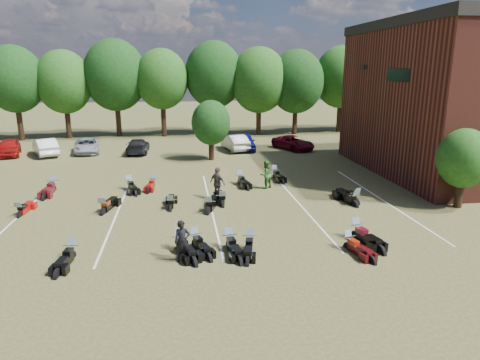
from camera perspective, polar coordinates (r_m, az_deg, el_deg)
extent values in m
plane|color=brown|center=(21.42, 4.75, -5.69)|extent=(160.00, 160.00, 0.00)
imported|color=maroon|center=(42.48, -28.46, 3.84)|extent=(2.77, 4.60, 1.46)
imported|color=silver|center=(41.27, -24.53, 4.05)|extent=(3.33, 4.80, 1.50)
imported|color=#9DA0A5|center=(41.08, -19.76, 4.31)|extent=(2.89, 4.88, 1.27)
imported|color=black|center=(39.65, -13.45, 4.44)|extent=(1.87, 4.47, 1.29)
imported|color=#0D0E5F|center=(40.11, 0.64, 5.12)|extent=(2.07, 4.55, 1.51)
imported|color=#B1B1AC|center=(39.93, -0.68, 5.05)|extent=(2.34, 4.70, 1.48)
imported|color=#520414|center=(40.68, 7.11, 4.97)|extent=(3.82, 5.03, 1.27)
imported|color=#343337|center=(43.62, 18.57, 5.04)|extent=(3.47, 5.11, 1.38)
imported|color=black|center=(17.12, -7.71, -8.11)|extent=(0.66, 0.46, 1.70)
imported|color=#2F6B28|center=(27.14, 3.42, 0.73)|extent=(1.11, 1.05, 1.81)
imported|color=#504A44|center=(24.93, -2.99, -0.41)|extent=(1.09, 1.14, 1.90)
cube|color=black|center=(34.48, 16.24, 14.24)|extent=(0.30, 0.40, 0.30)
cube|color=black|center=(30.03, 20.32, 12.98)|extent=(0.06, 3.00, 0.80)
cylinder|color=black|center=(51.55, -26.83, 7.14)|extent=(0.58, 0.58, 4.08)
ellipsoid|color=#1E4C19|center=(51.28, -27.39, 11.88)|extent=(6.00, 6.00, 6.90)
cylinder|color=black|center=(50.18, -21.38, 7.54)|extent=(0.58, 0.58, 4.08)
ellipsoid|color=#1E4C19|center=(49.90, -21.85, 12.42)|extent=(6.00, 6.00, 6.90)
cylinder|color=black|center=(49.28, -15.67, 7.89)|extent=(0.57, 0.58, 4.08)
ellipsoid|color=#1E4C19|center=(49.00, -16.02, 12.87)|extent=(6.00, 6.00, 6.90)
cylinder|color=black|center=(48.88, -9.80, 8.16)|extent=(0.57, 0.58, 4.08)
ellipsoid|color=#1E4C19|center=(48.59, -10.02, 13.20)|extent=(6.00, 6.00, 6.90)
cylinder|color=black|center=(48.99, -3.88, 8.36)|extent=(0.58, 0.58, 4.08)
ellipsoid|color=#1E4C19|center=(48.70, -3.97, 13.38)|extent=(6.00, 6.00, 6.90)
cylinder|color=black|center=(49.60, 1.95, 8.46)|extent=(0.57, 0.58, 4.08)
ellipsoid|color=#1E4C19|center=(49.32, 1.99, 13.42)|extent=(6.00, 6.00, 6.90)
cylinder|color=black|center=(50.70, 7.58, 8.48)|extent=(0.57, 0.58, 4.08)
ellipsoid|color=#1E4C19|center=(50.42, 7.75, 13.33)|extent=(6.00, 6.00, 6.90)
cylinder|color=black|center=(52.26, 12.93, 8.42)|extent=(0.57, 0.58, 4.08)
ellipsoid|color=#1E4C19|center=(51.99, 13.21, 13.12)|extent=(6.00, 6.00, 6.90)
cylinder|color=black|center=(54.24, 17.93, 8.30)|extent=(0.58, 0.58, 4.08)
ellipsoid|color=#1E4C19|center=(53.98, 18.29, 12.83)|extent=(6.00, 6.00, 6.90)
cylinder|color=black|center=(56.59, 22.54, 8.14)|extent=(0.58, 0.58, 4.08)
ellipsoid|color=#1E4C19|center=(56.34, 22.97, 12.47)|extent=(6.00, 6.00, 6.90)
cylinder|color=black|center=(26.32, 27.19, -1.46)|extent=(0.24, 0.24, 1.71)
sphere|color=#1E4C19|center=(25.90, 27.68, 2.59)|extent=(2.80, 2.80, 2.80)
cylinder|color=black|center=(35.75, -3.84, 4.21)|extent=(0.24, 0.24, 1.90)
sphere|color=#1E4C19|center=(35.42, -3.89, 7.64)|extent=(3.20, 3.20, 3.20)
cube|color=silver|center=(25.21, -27.28, -4.15)|extent=(0.10, 14.00, 0.01)
cube|color=silver|center=(24.01, -15.94, -3.94)|extent=(0.10, 14.00, 0.01)
cube|color=silver|center=(23.81, -3.92, -3.54)|extent=(0.10, 14.00, 0.01)
cube|color=silver|center=(24.64, 7.77, -3.01)|extent=(0.10, 14.00, 0.01)
cube|color=silver|center=(26.41, 18.28, -2.42)|extent=(0.10, 14.00, 0.01)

